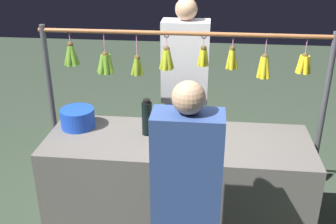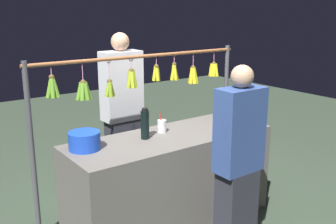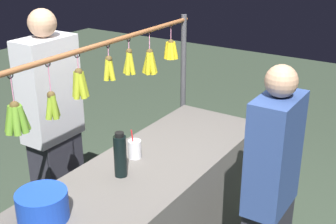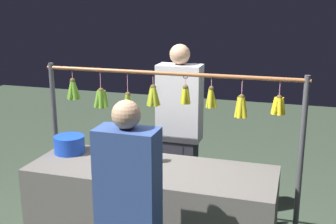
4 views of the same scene
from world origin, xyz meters
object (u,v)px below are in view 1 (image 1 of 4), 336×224
water_bottle (147,118)px  customer_person (186,214)px  blue_bucket (78,118)px  vendor_person (185,96)px  drink_cup (178,124)px

water_bottle → customer_person: bearing=113.4°
blue_bucket → vendor_person: 1.03m
drink_cup → blue_bucket: bearing=0.4°
water_bottle → drink_cup: 0.24m
drink_cup → vendor_person: vendor_person is taller
blue_bucket → customer_person: 1.21m
drink_cup → vendor_person: size_ratio=0.11×
water_bottle → customer_person: customer_person is taller
drink_cup → customer_person: size_ratio=0.12×
drink_cup → customer_person: bearing=97.8°
water_bottle → vendor_person: vendor_person is taller
blue_bucket → customer_person: customer_person is taller
water_bottle → customer_person: size_ratio=0.18×
blue_bucket → drink_cup: drink_cup is taller
vendor_person → customer_person: 1.55m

